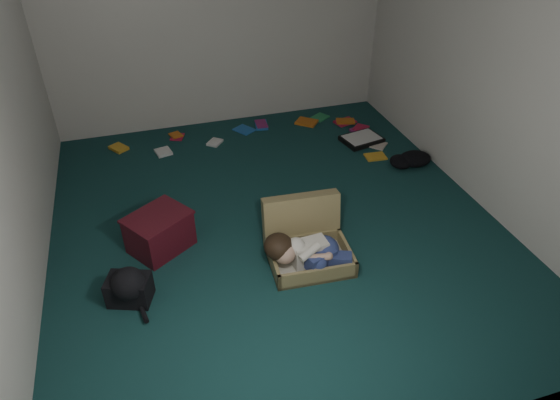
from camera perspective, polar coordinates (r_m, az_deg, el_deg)
floor at (r=4.67m, az=-0.54°, el=-2.50°), size 4.50×4.50×0.00m
wall_back at (r=6.09m, az=-7.08°, el=20.12°), size 4.50×0.00×4.50m
wall_front at (r=2.28m, az=15.97°, el=-9.52°), size 4.50×0.00×4.50m
wall_right at (r=4.93m, az=23.01°, el=14.07°), size 0.00×4.50×4.50m
suitcase at (r=4.22m, az=3.04°, el=-4.77°), size 0.71×0.69×0.49m
person at (r=4.06m, az=3.07°, el=-5.89°), size 0.71×0.38×0.30m
maroon_bin at (r=4.39m, az=-13.61°, el=-3.56°), size 0.64×0.61×0.35m
backpack at (r=4.01m, az=-16.87°, el=-9.66°), size 0.48×0.44×0.24m
clothing_pile at (r=5.66m, az=14.59°, el=4.38°), size 0.47×0.42×0.12m
paper_tray at (r=6.06m, az=9.30°, el=6.87°), size 0.50×0.42×0.06m
book_scatter at (r=6.11m, az=-0.79°, el=7.42°), size 3.11×1.38×0.02m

